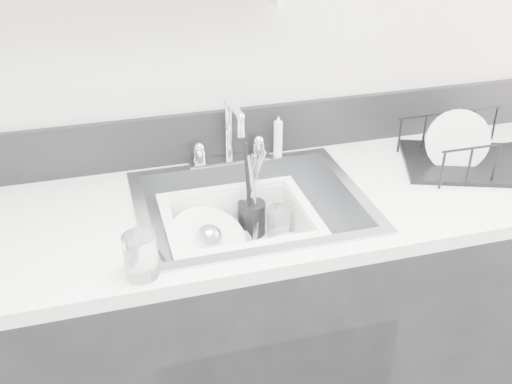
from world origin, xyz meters
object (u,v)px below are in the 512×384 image
object	(u,v)px
wash_tub	(239,237)
dish_rack	(470,145)
sink	(251,229)
counter_run	(252,326)

from	to	relation	value
wash_tub	dish_rack	distance (m)	0.78
wash_tub	dish_rack	bearing A→B (deg)	5.36
sink	wash_tub	distance (m)	0.06
dish_rack	counter_run	bearing A→B (deg)	-156.39
counter_run	wash_tub	size ratio (longest dim) A/B	7.78
sink	wash_tub	bearing A→B (deg)	-142.05
counter_run	dish_rack	world-z (taller)	dish_rack
sink	wash_tub	xyz separation A→B (m)	(-0.04, -0.03, 0.00)
wash_tub	counter_run	bearing A→B (deg)	37.95
counter_run	wash_tub	xyz separation A→B (m)	(-0.04, -0.03, 0.37)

